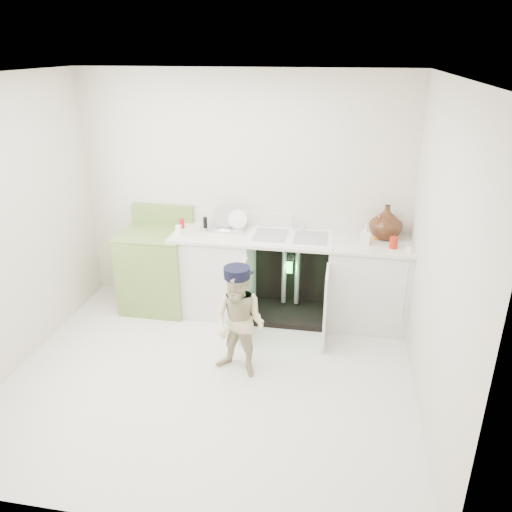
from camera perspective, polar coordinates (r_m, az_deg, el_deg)
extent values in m
plane|color=beige|center=(4.54, -5.17, -13.52)|extent=(3.50, 3.50, 0.00)
cube|color=beige|center=(5.31, -1.50, 7.20)|extent=(3.50, 2.50, 0.02)
cube|color=beige|center=(2.68, -14.48, -10.48)|extent=(3.50, 2.50, 0.02)
cube|color=beige|center=(4.70, -26.86, 2.53)|extent=(2.50, 3.00, 0.02)
cube|color=beige|center=(3.86, 20.05, -0.43)|extent=(2.50, 3.00, 0.02)
plane|color=white|center=(3.66, -6.64, 19.80)|extent=(3.50, 3.50, 0.00)
cube|color=silver|center=(5.38, -4.65, -2.00)|extent=(0.80, 0.60, 0.86)
cube|color=silver|center=(5.24, 12.59, -3.24)|extent=(0.80, 0.60, 0.86)
cube|color=black|center=(5.49, 4.16, -1.44)|extent=(0.80, 0.06, 0.86)
cube|color=black|center=(5.43, 3.74, -6.45)|extent=(0.80, 0.60, 0.06)
cylinder|color=gray|center=(5.34, 3.23, -1.94)|extent=(0.05, 0.05, 0.70)
cylinder|color=gray|center=(5.32, 4.72, -2.04)|extent=(0.05, 0.05, 0.70)
cylinder|color=gray|center=(5.21, 3.96, -0.52)|extent=(0.07, 0.18, 0.07)
cube|color=silver|center=(4.87, -1.52, -5.11)|extent=(0.03, 0.40, 0.76)
cube|color=silver|center=(4.80, 7.94, -5.85)|extent=(0.02, 0.40, 0.76)
cube|color=beige|center=(5.07, 3.98, 2.00)|extent=(2.44, 0.64, 0.03)
cube|color=beige|center=(5.31, 4.35, 4.01)|extent=(2.44, 0.02, 0.15)
cube|color=white|center=(5.06, 3.99, 2.11)|extent=(0.85, 0.55, 0.02)
cube|color=gray|center=(5.08, 1.69, 2.36)|extent=(0.34, 0.40, 0.01)
cube|color=gray|center=(5.05, 6.30, 2.06)|extent=(0.34, 0.40, 0.01)
cylinder|color=silver|center=(5.24, 4.28, 3.92)|extent=(0.03, 0.03, 0.17)
cylinder|color=silver|center=(5.16, 4.23, 4.50)|extent=(0.02, 0.14, 0.02)
cylinder|color=silver|center=(5.25, 5.46, 3.33)|extent=(0.04, 0.04, 0.06)
cylinder|color=white|center=(4.94, 16.64, -3.80)|extent=(0.01, 0.01, 0.70)
cube|color=white|center=(4.87, 17.04, 0.68)|extent=(0.04, 0.02, 0.06)
cube|color=silver|center=(5.28, -3.24, 3.18)|extent=(0.41, 0.27, 0.02)
cylinder|color=silver|center=(5.28, -3.59, 4.00)|extent=(0.25, 0.09, 0.25)
cylinder|color=white|center=(5.23, -2.10, 3.75)|extent=(0.20, 0.05, 0.20)
cylinder|color=silver|center=(5.20, -5.26, 3.60)|extent=(0.01, 0.01, 0.12)
cylinder|color=silver|center=(5.18, -4.39, 3.55)|extent=(0.01, 0.01, 0.12)
cylinder|color=silver|center=(5.16, -3.51, 3.50)|extent=(0.01, 0.01, 0.12)
cylinder|color=silver|center=(5.15, -2.62, 3.45)|extent=(0.01, 0.01, 0.12)
cylinder|color=silver|center=(5.13, -1.73, 3.40)|extent=(0.01, 0.01, 0.12)
imported|color=#462814|center=(5.14, 14.64, 3.80)|extent=(0.33, 0.33, 0.34)
imported|color=orange|center=(5.11, 13.76, 3.18)|extent=(0.09, 0.09, 0.24)
imported|color=silver|center=(4.96, 12.39, 2.40)|extent=(0.09, 0.09, 0.19)
cylinder|color=#A21C0D|center=(4.94, 15.46, 1.48)|extent=(0.08, 0.08, 0.11)
cylinder|color=#A20D1C|center=(5.36, -8.46, 3.71)|extent=(0.05, 0.05, 0.10)
cylinder|color=beige|center=(5.23, -6.55, 3.21)|extent=(0.06, 0.06, 0.08)
cylinder|color=black|center=(5.32, -5.83, 3.83)|extent=(0.04, 0.04, 0.12)
cube|color=white|center=(5.19, -8.86, 3.00)|extent=(0.05, 0.05, 0.09)
cube|color=olive|center=(5.55, -11.21, -1.65)|extent=(0.70, 0.65, 0.85)
cube|color=olive|center=(5.39, -11.57, 2.59)|extent=(0.70, 0.65, 0.02)
cube|color=olive|center=(5.60, -10.63, 4.70)|extent=(0.70, 0.06, 0.22)
cylinder|color=black|center=(5.32, -13.93, 2.04)|extent=(0.16, 0.16, 0.02)
cylinder|color=silver|center=(5.31, -13.94, 2.16)|extent=(0.18, 0.18, 0.01)
cylinder|color=black|center=(5.59, -12.66, 3.20)|extent=(0.16, 0.16, 0.02)
cylinder|color=silver|center=(5.59, -12.67, 3.31)|extent=(0.18, 0.18, 0.01)
cylinder|color=black|center=(5.19, -10.38, 1.83)|extent=(0.16, 0.16, 0.02)
cylinder|color=silver|center=(5.18, -10.39, 1.95)|extent=(0.18, 0.18, 0.01)
cylinder|color=black|center=(5.47, -9.26, 3.02)|extent=(0.16, 0.16, 0.02)
cylinder|color=silver|center=(5.46, -9.27, 3.14)|extent=(0.18, 0.18, 0.01)
imported|color=#C6B88E|center=(4.30, -1.92, -7.72)|extent=(0.57, 0.50, 1.00)
cylinder|color=black|center=(4.09, -2.00, -2.07)|extent=(0.28, 0.28, 0.09)
cube|color=black|center=(4.18, -1.33, -1.99)|extent=(0.19, 0.14, 0.01)
cube|color=black|center=(4.82, 3.84, -1.28)|extent=(0.07, 0.01, 0.14)
cube|color=#26F23F|center=(4.81, 3.83, -1.32)|extent=(0.06, 0.00, 0.12)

